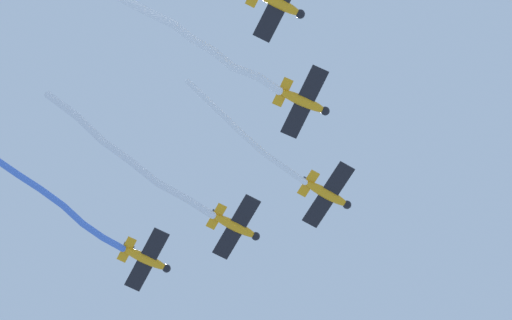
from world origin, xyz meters
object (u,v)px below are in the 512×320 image
(airplane_lead, at_px, (328,194))
(airplane_right_wing, at_px, (304,102))
(airplane_left_wing, at_px, (236,226))
(airplane_trail, at_px, (278,3))
(airplane_slot, at_px, (147,259))

(airplane_lead, relative_size, airplane_right_wing, 0.99)
(airplane_left_wing, bearing_deg, airplane_trail, -108.36)
(airplane_left_wing, xyz_separation_m, airplane_right_wing, (-5.38, 13.87, 0.30))
(airplane_lead, height_order, airplane_left_wing, same)
(airplane_right_wing, xyz_separation_m, airplane_slot, (14.31, -18.38, -0.60))
(airplane_slot, bearing_deg, airplane_right_wing, -74.13)
(airplane_right_wing, height_order, airplane_slot, airplane_right_wing)
(airplane_left_wing, xyz_separation_m, airplane_trail, (-1.83, 23.22, 0.00))
(airplane_right_wing, bearing_deg, airplane_lead, 50.65)
(airplane_left_wing, distance_m, airplane_slot, 10.01)
(airplane_left_wing, distance_m, airplane_trail, 23.29)
(airplane_lead, xyz_separation_m, airplane_left_wing, (8.93, -4.51, 0.00))
(airplane_slot, bearing_deg, airplane_trail, -90.82)
(airplane_left_wing, relative_size, airplane_slot, 1.00)
(airplane_slot, xyz_separation_m, airplane_trail, (-10.76, 27.73, 0.30))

